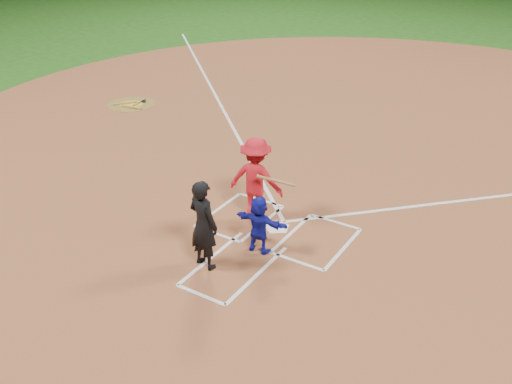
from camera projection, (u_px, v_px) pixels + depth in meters
The scene contains 13 objects.
ground at pixel (277, 228), 12.57m from camera, with size 120.00×120.00×0.00m, color #1C4F13.
home_plate_dirt at pixel (377, 140), 17.08m from camera, with size 28.00×28.00×0.01m, color brown.
home_plate at pixel (277, 228), 12.56m from camera, with size 0.60×0.60×0.02m, color silver.
on_deck_circle at pixel (131, 104), 19.97m from camera, with size 1.70×1.70×0.01m, color brown.
on_deck_logo at pixel (131, 104), 19.96m from camera, with size 0.80×0.80×0.00m, color gold.
on_deck_bat_a at pixel (139, 102), 20.07m from camera, with size 0.06×0.06×0.84m, color #9F6E3A.
on_deck_bat_b at pixel (125, 103), 19.97m from camera, with size 0.06×0.06×0.84m, color #A06E3A.
on_deck_bat_c at pixel (132, 107), 19.58m from camera, with size 0.06×0.06×0.84m, color #A27B3B.
bat_weight_donut at pixel (143, 101), 20.16m from camera, with size 0.19×0.19×0.05m, color black.
catcher at pixel (259, 225), 11.48m from camera, with size 1.16×0.37×1.25m, color #1419A4.
umpire at pixel (203, 225), 10.88m from camera, with size 0.68×0.44×1.86m, color black.
chalk_markings at pixel (368, 148), 16.54m from camera, with size 28.35×17.32×0.01m.
batter_at_plate at pixel (256, 179), 12.56m from camera, with size 1.65×0.92×1.92m.
Camera 1 is at (5.30, -9.38, 6.53)m, focal length 40.00 mm.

